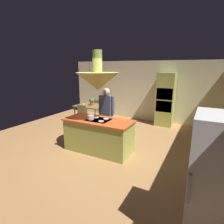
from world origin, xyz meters
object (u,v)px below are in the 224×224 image
at_px(person_at_island, 106,112).
at_px(chair_by_back_wall, 99,108).
at_px(dining_table, 90,107).
at_px(canister_flour, 219,131).
at_px(refrigerator, 220,186).
at_px(oven_tower, 166,99).
at_px(chair_facing_island, 80,115).
at_px(cup_on_table, 83,105).
at_px(kitchen_island, 99,135).
at_px(canister_sugar, 219,128).
at_px(cooking_pot_on_cooktop, 91,117).
at_px(potted_plant_on_table, 92,101).
at_px(microwave_on_counter, 218,115).

xyz_separation_m(person_at_island, chair_by_back_wall, (-1.56, 2.10, -0.46)).
xyz_separation_m(dining_table, canister_flour, (4.54, -1.88, 0.32)).
relative_size(refrigerator, canister_flour, 10.97).
height_order(oven_tower, canister_flour, oven_tower).
bearing_deg(chair_facing_island, chair_by_back_wall, 90.00).
bearing_deg(dining_table, oven_tower, 22.21).
xyz_separation_m(dining_table, chair_facing_island, (0.00, -0.69, -0.16)).
bearing_deg(oven_tower, cup_on_table, -155.19).
bearing_deg(kitchen_island, refrigerator, -31.27).
distance_m(refrigerator, cup_on_table, 5.88).
bearing_deg(cup_on_table, canister_flour, -19.24).
bearing_deg(chair_by_back_wall, cup_on_table, 79.00).
bearing_deg(canister_sugar, cup_on_table, 162.73).
bearing_deg(dining_table, refrigerator, -40.18).
relative_size(kitchen_island, dining_table, 1.67).
bearing_deg(cooking_pot_on_cooktop, kitchen_island, 39.09).
bearing_deg(person_at_island, cup_on_table, 145.98).
bearing_deg(potted_plant_on_table, cup_on_table, -137.74).
distance_m(kitchen_island, cup_on_table, 2.67).
bearing_deg(canister_sugar, kitchen_island, -172.02).
xyz_separation_m(dining_table, potted_plant_on_table, (0.07, -0.01, 0.26)).
xyz_separation_m(oven_tower, chair_facing_island, (-2.80, -1.83, -0.54)).
relative_size(oven_tower, canister_sugar, 10.68).
bearing_deg(cooking_pot_on_cooktop, microwave_on_counter, 28.49).
height_order(cup_on_table, canister_flour, canister_flour).
height_order(refrigerator, chair_by_back_wall, refrigerator).
xyz_separation_m(microwave_on_counter, cooking_pot_on_cooktop, (-3.00, -1.63, -0.06)).
distance_m(refrigerator, person_at_island, 3.79).
height_order(chair_facing_island, canister_flour, canister_flour).
bearing_deg(oven_tower, microwave_on_counter, -45.08).
relative_size(chair_facing_island, canister_flour, 5.39).
bearing_deg(refrigerator, chair_by_back_wall, 135.06).
height_order(person_at_island, chair_facing_island, person_at_island).
bearing_deg(person_at_island, canister_sugar, -5.60).
xyz_separation_m(dining_table, chair_by_back_wall, (0.00, 0.69, -0.16)).
distance_m(kitchen_island, chair_facing_island, 2.21).
bearing_deg(dining_table, cooking_pot_on_cooktop, -55.37).
bearing_deg(cup_on_table, dining_table, 52.53).
bearing_deg(dining_table, microwave_on_counter, -7.55).
bearing_deg(potted_plant_on_table, refrigerator, -40.56).
distance_m(refrigerator, microwave_on_counter, 3.20).
height_order(kitchen_island, dining_table, kitchen_island).
height_order(chair_facing_island, canister_sugar, canister_sugar).
bearing_deg(refrigerator, potted_plant_on_table, 139.44).
height_order(dining_table, cooking_pot_on_cooktop, cooking_pot_on_cooktop).
height_order(refrigerator, chair_facing_island, refrigerator).
relative_size(person_at_island, cup_on_table, 18.69).
bearing_deg(cooking_pot_on_cooktop, chair_by_back_wall, 117.80).
bearing_deg(refrigerator, canister_sugar, 88.90).
distance_m(kitchen_island, refrigerator, 3.30).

